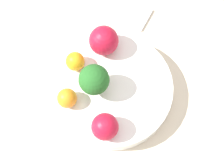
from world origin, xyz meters
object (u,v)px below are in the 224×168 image
object	(u,v)px
orange_front	(67,98)
orange_back	(75,61)
bowl	(112,89)
broccoli	(94,80)
apple_red	(105,127)
spoon	(144,19)
apple_green	(104,41)

from	to	relation	value
orange_front	orange_back	distance (m)	0.08
bowl	broccoli	xyz separation A→B (m)	(-0.03, -0.02, 0.07)
apple_red	broccoli	bearing A→B (deg)	138.77
broccoli	spoon	xyz separation A→B (m)	(-0.02, 0.22, -0.09)
apple_green	orange_front	size ratio (longest dim) A/B	1.58
orange_front	spoon	xyz separation A→B (m)	(0.01, 0.28, -0.06)
orange_front	bowl	bearing A→B (deg)	55.88
apple_green	spoon	world-z (taller)	apple_green
bowl	orange_front	bearing A→B (deg)	-124.12
orange_back	apple_green	bearing A→B (deg)	70.72
bowl	orange_front	xyz separation A→B (m)	(-0.05, -0.08, 0.04)
apple_green	apple_red	bearing A→B (deg)	-53.73
orange_back	orange_front	bearing A→B (deg)	-63.87
bowl	apple_red	xyz separation A→B (m)	(0.04, -0.08, 0.05)
apple_red	orange_front	size ratio (longest dim) A/B	1.33
bowl	apple_green	world-z (taller)	apple_green
broccoli	orange_front	world-z (taller)	broccoli
spoon	bowl	bearing A→B (deg)	-77.52
bowl	apple_green	distance (m)	0.11
spoon	apple_green	bearing A→B (deg)	-98.85
broccoli	apple_green	size ratio (longest dim) A/B	1.23
orange_back	apple_red	bearing A→B (deg)	-30.67
apple_red	spoon	size ratio (longest dim) A/B	0.77
bowl	orange_front	distance (m)	0.10
apple_green	spoon	bearing A→B (deg)	81.15
bowl	broccoli	size ratio (longest dim) A/B	3.30
apple_green	orange_back	distance (m)	0.07
orange_back	spoon	xyz separation A→B (m)	(0.05, 0.21, -0.06)
orange_front	spoon	distance (m)	0.29
apple_green	orange_front	bearing A→B (deg)	-85.23
apple_red	apple_green	size ratio (longest dim) A/B	0.84
broccoli	apple_red	world-z (taller)	broccoli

